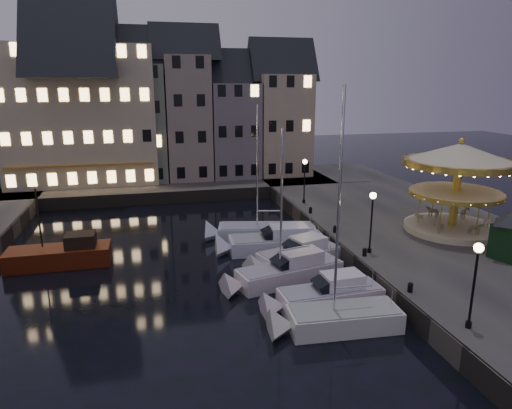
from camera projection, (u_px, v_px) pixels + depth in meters
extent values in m
plane|color=black|center=(270.00, 287.00, 28.49)|extent=(160.00, 160.00, 0.00)
cube|color=#474442|center=(417.00, 232.00, 37.05)|extent=(16.00, 56.00, 1.30)
cube|color=#474442|center=(141.00, 187.00, 52.90)|extent=(44.00, 12.00, 1.30)
cube|color=#47423A|center=(325.00, 239.00, 35.29)|extent=(0.15, 44.00, 1.30)
cube|color=#47423A|center=(161.00, 198.00, 47.69)|extent=(48.00, 0.15, 1.30)
cylinder|color=black|center=(468.00, 325.00, 21.23)|extent=(0.28, 0.28, 0.30)
cylinder|color=black|center=(473.00, 290.00, 20.78)|extent=(0.12, 0.12, 3.80)
sphere|color=#FFD18C|center=(479.00, 248.00, 20.25)|extent=(0.44, 0.44, 0.44)
cylinder|color=black|center=(369.00, 250.00, 30.64)|extent=(0.28, 0.28, 0.30)
cylinder|color=black|center=(371.00, 226.00, 30.19)|extent=(0.12, 0.12, 3.80)
sphere|color=#FFD18C|center=(373.00, 196.00, 29.66)|extent=(0.44, 0.44, 0.44)
cylinder|color=black|center=(304.00, 201.00, 43.34)|extent=(0.28, 0.28, 0.30)
cylinder|color=black|center=(304.00, 183.00, 42.89)|extent=(0.12, 0.12, 3.80)
sphere|color=#FFD18C|center=(305.00, 162.00, 42.36)|extent=(0.44, 0.44, 0.44)
cylinder|color=black|center=(451.00, 212.00, 39.71)|extent=(0.28, 0.28, 0.30)
cylinder|color=black|center=(454.00, 193.00, 39.26)|extent=(0.12, 0.12, 3.80)
sphere|color=#FFD18C|center=(456.00, 169.00, 38.73)|extent=(0.44, 0.44, 0.44)
cylinder|color=black|center=(410.00, 288.00, 24.85)|extent=(0.28, 0.28, 0.40)
sphere|color=black|center=(410.00, 285.00, 24.80)|extent=(0.30, 0.30, 0.30)
cylinder|color=black|center=(365.00, 253.00, 30.03)|extent=(0.28, 0.28, 0.40)
sphere|color=black|center=(365.00, 250.00, 29.97)|extent=(0.30, 0.30, 0.30)
cylinder|color=black|center=(335.00, 230.00, 34.73)|extent=(0.28, 0.28, 0.40)
sphere|color=black|center=(335.00, 227.00, 34.67)|extent=(0.30, 0.30, 0.30)
cylinder|color=black|center=(310.00, 211.00, 39.90)|extent=(0.28, 0.28, 0.40)
sphere|color=black|center=(310.00, 208.00, 39.85)|extent=(0.30, 0.30, 0.30)
cube|color=gray|center=(32.00, 134.00, 50.66)|extent=(5.00, 8.00, 11.00)
cube|color=gray|center=(83.00, 129.00, 51.73)|extent=(5.60, 8.00, 12.00)
cube|color=slate|center=(138.00, 123.00, 52.93)|extent=(6.20, 8.00, 13.00)
cube|color=gray|center=(187.00, 118.00, 54.07)|extent=(5.00, 8.00, 14.00)
cube|color=slate|center=(233.00, 130.00, 55.66)|extent=(5.60, 8.00, 11.00)
cube|color=tan|center=(280.00, 125.00, 56.86)|extent=(6.20, 8.00, 12.00)
cube|color=beige|center=(82.00, 115.00, 51.35)|extent=(16.00, 9.00, 15.00)
cube|color=silver|center=(344.00, 321.00, 23.54)|extent=(5.85, 2.52, 1.30)
cube|color=gray|center=(344.00, 309.00, 23.37)|extent=(5.55, 2.33, 0.10)
cylinder|color=silver|center=(338.00, 216.00, 21.99)|extent=(0.14, 0.14, 10.04)
cube|color=silver|center=(330.00, 299.00, 25.88)|extent=(5.98, 2.27, 1.30)
cube|color=gray|center=(331.00, 289.00, 25.71)|extent=(5.68, 2.10, 0.10)
cube|color=silver|center=(342.00, 280.00, 25.79)|extent=(2.31, 1.59, 0.80)
cube|color=black|center=(323.00, 284.00, 25.50)|extent=(1.10, 1.43, 0.87)
cube|color=silver|center=(290.00, 275.00, 29.17)|extent=(7.20, 3.57, 1.30)
cube|color=gray|center=(290.00, 265.00, 28.99)|extent=(6.82, 3.33, 0.10)
cube|color=silver|center=(301.00, 257.00, 29.24)|extent=(2.91, 2.09, 0.80)
cube|color=black|center=(282.00, 262.00, 28.67)|extent=(1.47, 1.66, 0.94)
cylinder|color=silver|center=(281.00, 196.00, 27.50)|extent=(0.14, 0.14, 9.30)
cube|color=silver|center=(300.00, 259.00, 31.85)|extent=(6.34, 4.00, 1.30)
cube|color=gray|center=(300.00, 250.00, 31.68)|extent=(6.00, 3.73, 0.10)
cube|color=silver|center=(308.00, 242.00, 31.92)|extent=(2.67, 2.32, 0.80)
cube|color=black|center=(294.00, 247.00, 31.36)|extent=(1.48, 1.83, 0.87)
cube|color=silver|center=(277.00, 245.00, 34.55)|extent=(7.31, 2.84, 1.30)
cube|color=gray|center=(277.00, 237.00, 34.37)|extent=(6.94, 2.63, 0.10)
cube|color=silver|center=(288.00, 231.00, 34.40)|extent=(2.84, 1.96, 0.80)
cube|color=black|center=(270.00, 233.00, 34.20)|extent=(1.31, 1.75, 0.95)
cube|color=silver|center=(267.00, 233.00, 37.25)|extent=(8.14, 3.94, 1.30)
cube|color=gray|center=(267.00, 225.00, 37.08)|extent=(7.72, 3.68, 0.10)
cylinder|color=silver|center=(257.00, 162.00, 35.71)|extent=(0.14, 0.14, 10.53)
cube|color=#581B09|center=(59.00, 258.00, 31.75)|extent=(6.85, 2.43, 1.50)
cube|color=black|center=(81.00, 240.00, 31.78)|extent=(2.02, 1.66, 0.91)
cylinder|color=black|center=(39.00, 218.00, 30.76)|extent=(0.12, 0.12, 4.10)
cylinder|color=beige|center=(452.00, 228.00, 35.16)|extent=(7.11, 7.11, 0.44)
cylinder|color=gold|center=(456.00, 190.00, 34.39)|extent=(0.62, 0.62, 5.51)
cylinder|color=beige|center=(456.00, 191.00, 34.41)|extent=(6.57, 6.57, 0.16)
cylinder|color=gold|center=(456.00, 194.00, 34.45)|extent=(6.82, 6.82, 0.31)
cone|color=beige|center=(460.00, 153.00, 33.65)|extent=(8.17, 8.17, 1.42)
cylinder|color=gold|center=(459.00, 163.00, 33.85)|extent=(8.17, 8.17, 0.44)
sphere|color=gold|center=(462.00, 141.00, 33.42)|extent=(0.44, 0.44, 0.44)
imported|color=beige|center=(473.00, 215.00, 36.20)|extent=(1.48, 1.07, 0.89)
cube|color=black|center=(511.00, 242.00, 29.33)|extent=(2.45, 2.45, 2.30)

